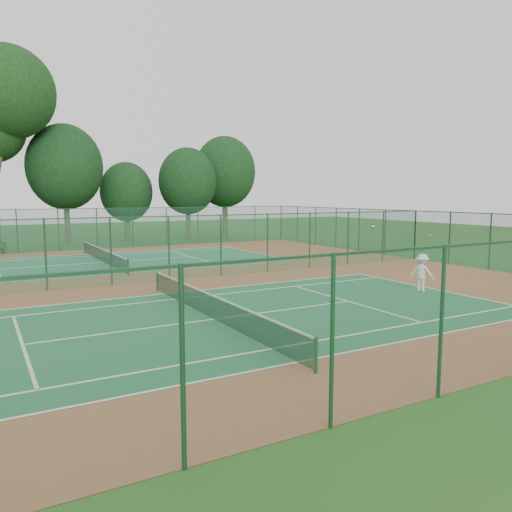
% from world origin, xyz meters
% --- Properties ---
extents(ground, '(120.00, 120.00, 0.00)m').
position_xyz_m(ground, '(0.00, 0.00, 0.00)').
color(ground, '#204C17').
rests_on(ground, ground).
extents(red_pad, '(40.00, 36.00, 0.01)m').
position_xyz_m(red_pad, '(0.00, 0.00, 0.01)').
color(red_pad, brown).
rests_on(red_pad, ground).
extents(court_near, '(23.77, 10.97, 0.01)m').
position_xyz_m(court_near, '(0.00, -9.00, 0.01)').
color(court_near, '#1D5B33').
rests_on(court_near, red_pad).
extents(court_far, '(23.77, 10.97, 0.01)m').
position_xyz_m(court_far, '(0.00, 9.00, 0.01)').
color(court_far, '#216946').
rests_on(court_far, red_pad).
extents(fence_north, '(40.00, 0.09, 3.50)m').
position_xyz_m(fence_north, '(0.00, 18.00, 1.76)').
color(fence_north, '#194C31').
rests_on(fence_north, ground).
extents(fence_south, '(40.00, 0.09, 3.50)m').
position_xyz_m(fence_south, '(0.00, -18.00, 1.76)').
color(fence_south, '#1C5430').
rests_on(fence_south, ground).
extents(fence_east, '(0.09, 36.00, 3.50)m').
position_xyz_m(fence_east, '(20.00, 0.00, 1.76)').
color(fence_east, '#194D31').
rests_on(fence_east, ground).
extents(fence_divider, '(40.00, 0.09, 3.50)m').
position_xyz_m(fence_divider, '(0.00, 0.00, 1.76)').
color(fence_divider, '#1C542E').
rests_on(fence_divider, ground).
extents(tennis_net_near, '(0.10, 12.90, 0.97)m').
position_xyz_m(tennis_net_near, '(0.00, -9.00, 0.54)').
color(tennis_net_near, '#13341B').
rests_on(tennis_net_near, ground).
extents(tennis_net_far, '(0.10, 12.90, 0.97)m').
position_xyz_m(tennis_net_far, '(0.00, 9.00, 0.54)').
color(tennis_net_far, '#163E1F').
rests_on(tennis_net_far, ground).
extents(player_near, '(1.03, 1.32, 1.80)m').
position_xyz_m(player_near, '(10.94, -8.94, 0.92)').
color(player_near, white).
rests_on(player_near, court_near).
extents(stray_ball_a, '(0.07, 0.07, 0.07)m').
position_xyz_m(stray_ball_a, '(2.51, -0.41, 0.04)').
color(stray_ball_a, '#ACC92E').
rests_on(stray_ball_a, red_pad).
extents(stray_ball_b, '(0.06, 0.06, 0.06)m').
position_xyz_m(stray_ball_b, '(6.23, -0.79, 0.04)').
color(stray_ball_b, '#C6E435').
rests_on(stray_ball_b, red_pad).
extents(stray_ball_c, '(0.07, 0.07, 0.07)m').
position_xyz_m(stray_ball_c, '(2.94, -0.48, 0.05)').
color(stray_ball_c, '#BCCC2F').
rests_on(stray_ball_c, red_pad).
extents(evergreen_row, '(39.00, 5.00, 12.00)m').
position_xyz_m(evergreen_row, '(0.50, 24.25, 0.00)').
color(evergreen_row, black).
rests_on(evergreen_row, ground).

